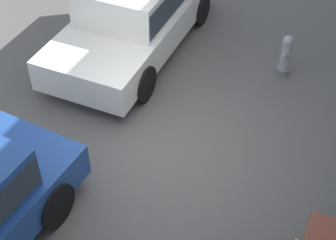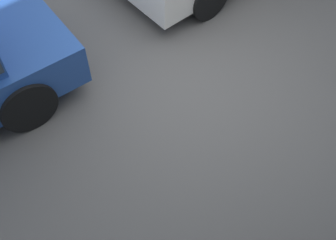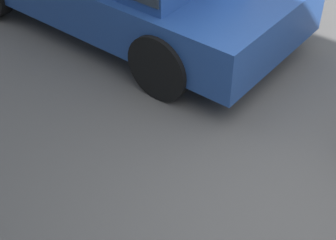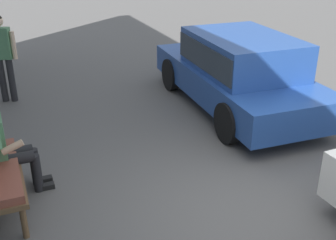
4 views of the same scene
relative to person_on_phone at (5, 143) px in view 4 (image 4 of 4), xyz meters
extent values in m
plane|color=#565451|center=(-1.74, -2.67, -0.72)|extent=(60.00, 60.00, 0.00)
cylinder|color=brown|center=(0.39, -0.06, -0.52)|extent=(0.07, 0.07, 0.42)
cylinder|color=brown|center=(-1.00, -0.06, -0.52)|extent=(0.07, 0.07, 0.42)
cylinder|color=black|center=(0.09, -0.11, -0.20)|extent=(0.15, 0.42, 0.15)
cylinder|color=black|center=(0.09, -0.32, -0.46)|extent=(0.12, 0.12, 0.53)
cube|color=black|center=(0.09, -0.40, -0.69)|extent=(0.10, 0.24, 0.07)
cylinder|color=black|center=(-0.09, -0.11, -0.20)|extent=(0.15, 0.42, 0.15)
cylinder|color=black|center=(-0.09, -0.32, -0.46)|extent=(0.12, 0.12, 0.53)
cube|color=black|center=(-0.09, -0.40, -0.69)|extent=(0.10, 0.24, 0.07)
cylinder|color=tan|center=(-0.29, -0.08, 0.07)|extent=(0.08, 0.27, 0.17)
cube|color=#23478E|center=(1.44, -4.23, -0.20)|extent=(4.32, 1.97, 0.54)
cube|color=#23478E|center=(1.27, -4.23, 0.39)|extent=(2.28, 1.66, 0.65)
cube|color=#28333D|center=(1.27, -4.23, 0.39)|extent=(2.24, 1.69, 0.45)
cylinder|color=black|center=(2.79, -3.45, -0.38)|extent=(0.68, 0.21, 0.68)
cylinder|color=black|center=(2.71, -5.14, -0.38)|extent=(0.68, 0.21, 0.68)
cylinder|color=black|center=(0.17, -3.33, -0.38)|extent=(0.68, 0.21, 0.68)
cylinder|color=black|center=(0.09, -5.01, -0.38)|extent=(0.68, 0.21, 0.68)
cylinder|color=#232326|center=(3.43, -0.28, -0.28)|extent=(0.13, 0.13, 0.88)
cylinder|color=#232326|center=(3.49, -0.11, -0.28)|extent=(0.13, 0.13, 0.88)
cube|color=#4C7F56|center=(3.46, -0.19, 0.46)|extent=(0.31, 0.41, 0.60)
cylinder|color=beige|center=(3.38, -0.41, 0.42)|extent=(0.09, 0.09, 0.54)
camera|label=1|loc=(3.45, -0.07, 5.22)|focal=55.00mm
camera|label=2|loc=(0.78, -0.07, 3.37)|focal=45.00mm
camera|label=3|loc=(-2.25, -0.07, 2.34)|focal=55.00mm
camera|label=4|loc=(-5.11, -0.07, 2.45)|focal=45.00mm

